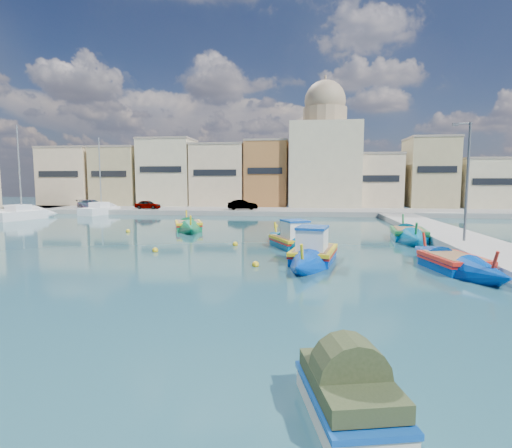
% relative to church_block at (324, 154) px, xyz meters
% --- Properties ---
extents(ground, '(160.00, 160.00, 0.00)m').
position_rel_church_block_xyz_m(ground, '(-10.00, -40.00, -8.41)').
color(ground, '#14383E').
rests_on(ground, ground).
extents(north_quay, '(80.00, 8.00, 0.60)m').
position_rel_church_block_xyz_m(north_quay, '(-10.00, -8.00, -8.11)').
color(north_quay, gray).
rests_on(north_quay, ground).
extents(north_townhouses, '(83.20, 7.87, 10.19)m').
position_rel_church_block_xyz_m(north_townhouses, '(-3.32, -0.64, -3.41)').
color(north_townhouses, '#CDB38E').
rests_on(north_townhouses, ground).
extents(church_block, '(10.00, 10.00, 19.10)m').
position_rel_church_block_xyz_m(church_block, '(0.00, 0.00, 0.00)').
color(church_block, '#C4B893').
rests_on(church_block, ground).
extents(quay_street_lamp, '(1.18, 0.16, 8.00)m').
position_rel_church_block_xyz_m(quay_street_lamp, '(7.44, -34.00, -4.07)').
color(quay_street_lamp, '#595B60').
rests_on(quay_street_lamp, ground).
extents(parked_cars, '(25.01, 2.15, 1.29)m').
position_rel_church_block_xyz_m(parked_cars, '(-22.58, -9.50, -7.20)').
color(parked_cars, '#4C1919').
rests_on(parked_cars, north_quay).
extents(luzzu_turquoise_cabin, '(3.71, 9.59, 3.01)m').
position_rel_church_block_xyz_m(luzzu_turquoise_cabin, '(-2.19, -39.45, -8.04)').
color(luzzu_turquoise_cabin, '#0038AB').
rests_on(luzzu_turquoise_cabin, ground).
extents(luzzu_blue_cabin, '(5.28, 8.01, 2.82)m').
position_rel_church_block_xyz_m(luzzu_blue_cabin, '(-3.49, -35.11, -8.06)').
color(luzzu_blue_cabin, '#006299').
rests_on(luzzu_blue_cabin, ground).
extents(luzzu_cyan_mid, '(3.24, 9.69, 2.81)m').
position_rel_church_block_xyz_m(luzzu_cyan_mid, '(5.00, -30.19, -8.11)').
color(luzzu_cyan_mid, '#00649B').
rests_on(luzzu_cyan_mid, ground).
extents(luzzu_green, '(4.90, 8.62, 2.65)m').
position_rel_church_block_xyz_m(luzzu_green, '(-12.98, -26.61, -8.12)').
color(luzzu_green, '#0A6F40').
rests_on(luzzu_green, ground).
extents(luzzu_cyan_south, '(3.68, 8.38, 2.53)m').
position_rel_church_block_xyz_m(luzzu_cyan_south, '(4.53, -40.77, -8.14)').
color(luzzu_cyan_south, '#00389F').
rests_on(luzzu_cyan_south, ground).
extents(tender_near, '(2.01, 2.92, 1.31)m').
position_rel_church_block_xyz_m(tender_near, '(-1.83, -53.81, -8.00)').
color(tender_near, beige).
rests_on(tender_near, ground).
extents(yacht_north, '(3.58, 8.28, 10.70)m').
position_rel_church_block_xyz_m(yacht_north, '(-28.95, -10.36, -7.99)').
color(yacht_north, white).
rests_on(yacht_north, ground).
extents(yacht_midnorth, '(4.30, 8.33, 11.33)m').
position_rel_church_block_xyz_m(yacht_midnorth, '(-34.05, -18.38, -7.96)').
color(yacht_midnorth, white).
rests_on(yacht_midnorth, ground).
extents(mooring_buoys, '(24.85, 18.06, 0.36)m').
position_rel_church_block_xyz_m(mooring_buoys, '(-6.74, -33.85, -8.33)').
color(mooring_buoys, yellow).
rests_on(mooring_buoys, ground).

